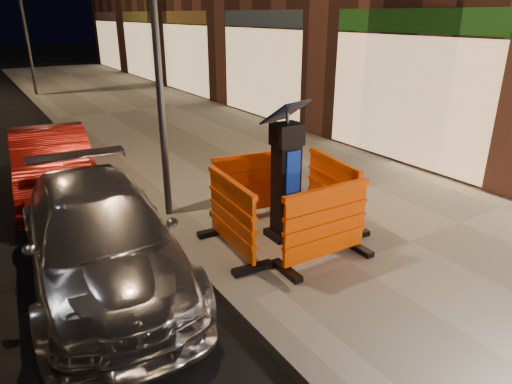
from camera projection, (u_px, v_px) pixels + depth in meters
ground_plane at (245, 312)px, 5.62m from camera, size 120.00×120.00×0.00m
sidewalk at (410, 245)px, 7.09m from camera, size 6.00×60.00×0.15m
kerb at (245, 307)px, 5.59m from camera, size 0.30×60.00×0.15m
parking_kiosk at (286, 176)px, 6.87m from camera, size 0.70×0.70×2.02m
barrier_front at (326, 225)px, 6.29m from camera, size 1.46×0.63×1.13m
barrier_back at (253, 185)px, 7.78m from camera, size 1.52×0.82×1.13m
barrier_kerbside at (232, 217)px, 6.56m from camera, size 0.70×1.49×1.13m
barrier_bldgside at (332, 191)px, 7.51m from camera, size 0.80×1.52×1.13m
car_silver at (107, 280)px, 6.30m from camera, size 2.30×4.72×1.32m
car_red at (59, 196)px, 9.23m from camera, size 1.81×4.13×1.32m
street_lamp_mid at (156, 34)px, 6.96m from camera, size 0.12×0.12×6.00m
street_lamp_far at (24, 21)px, 18.76m from camera, size 0.12×0.12×6.00m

